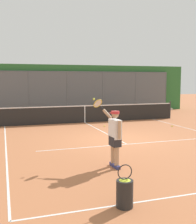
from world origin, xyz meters
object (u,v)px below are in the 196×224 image
at_px(tennis_ball_near_net, 104,126).
at_px(ball_basket, 125,192).
at_px(tennis_player, 115,135).
at_px(tennis_ball_by_sideline, 172,126).
at_px(tennis_ball_near_baseline, 123,179).

relative_size(tennis_ball_near_net, ball_basket, 0.08).
bearing_deg(ball_basket, tennis_player, -107.36).
xyz_separation_m(tennis_ball_by_sideline, ball_basket, (6.02, 7.67, 0.27)).
height_order(tennis_ball_near_baseline, ball_basket, ball_basket).
relative_size(tennis_ball_near_baseline, tennis_ball_by_sideline, 1.00).
xyz_separation_m(tennis_ball_near_baseline, tennis_ball_by_sideline, (-5.47, -6.37, 0.00)).
distance_m(tennis_ball_near_baseline, tennis_ball_near_net, 7.83).
height_order(tennis_player, tennis_ball_near_baseline, tennis_player).
xyz_separation_m(tennis_player, tennis_ball_near_baseline, (0.19, 1.06, -0.86)).
xyz_separation_m(tennis_player, ball_basket, (0.74, 2.36, -0.60)).
relative_size(tennis_ball_near_baseline, ball_basket, 0.08).
height_order(tennis_player, tennis_ball_by_sideline, tennis_player).
relative_size(tennis_ball_by_sideline, tennis_ball_near_net, 1.00).
bearing_deg(ball_basket, tennis_ball_near_net, -107.47).
distance_m(tennis_ball_by_sideline, tennis_ball_near_net, 3.44).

